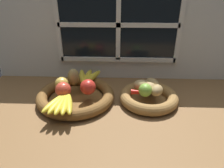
% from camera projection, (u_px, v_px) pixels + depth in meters
% --- Properties ---
extents(ground_plane, '(1.40, 0.90, 0.03)m').
position_uv_depth(ground_plane, '(117.00, 107.00, 0.99)').
color(ground_plane, brown).
extents(back_wall, '(1.40, 0.05, 0.55)m').
position_uv_depth(back_wall, '(118.00, 30.00, 1.12)').
color(back_wall, silver).
rests_on(back_wall, ground_plane).
extents(fruit_bowl_left, '(0.37, 0.37, 0.05)m').
position_uv_depth(fruit_bowl_left, '(76.00, 96.00, 1.00)').
color(fruit_bowl_left, brown).
rests_on(fruit_bowl_left, ground_plane).
extents(fruit_bowl_right, '(0.28, 0.28, 0.05)m').
position_uv_depth(fruit_bowl_right, '(149.00, 97.00, 0.99)').
color(fruit_bowl_right, olive).
rests_on(fruit_bowl_right, ground_plane).
extents(apple_red_right, '(0.07, 0.07, 0.07)m').
position_uv_depth(apple_red_right, '(88.00, 87.00, 0.95)').
color(apple_red_right, red).
rests_on(apple_red_right, fruit_bowl_left).
extents(apple_red_front, '(0.07, 0.07, 0.07)m').
position_uv_depth(apple_red_front, '(63.00, 90.00, 0.93)').
color(apple_red_front, '#CC422D').
rests_on(apple_red_front, fruit_bowl_left).
extents(apple_golden_left, '(0.06, 0.06, 0.06)m').
position_uv_depth(apple_golden_left, '(62.00, 84.00, 0.98)').
color(apple_golden_left, gold).
rests_on(apple_golden_left, fruit_bowl_left).
extents(pear_brown, '(0.08, 0.08, 0.09)m').
position_uv_depth(pear_brown, '(74.00, 77.00, 1.02)').
color(pear_brown, olive).
rests_on(pear_brown, fruit_bowl_left).
extents(banana_bunch_front, '(0.14, 0.19, 0.03)m').
position_uv_depth(banana_bunch_front, '(62.00, 102.00, 0.87)').
color(banana_bunch_front, yellow).
rests_on(banana_bunch_front, fruit_bowl_left).
extents(banana_bunch_back, '(0.13, 0.19, 0.03)m').
position_uv_depth(banana_bunch_back, '(87.00, 77.00, 1.09)').
color(banana_bunch_back, yellow).
rests_on(banana_bunch_back, fruit_bowl_left).
extents(potato_oblong, '(0.08, 0.06, 0.05)m').
position_uv_depth(potato_oblong, '(142.00, 85.00, 0.99)').
color(potato_oblong, tan).
rests_on(potato_oblong, fruit_bowl_right).
extents(potato_back, '(0.09, 0.10, 0.05)m').
position_uv_depth(potato_back, '(152.00, 84.00, 1.00)').
color(potato_back, '#A38451').
rests_on(potato_back, fruit_bowl_right).
extents(potato_small, '(0.08, 0.09, 0.05)m').
position_uv_depth(potato_small, '(157.00, 91.00, 0.94)').
color(potato_small, '#A38451').
rests_on(potato_small, fruit_bowl_right).
extents(potato_large, '(0.09, 0.09, 0.05)m').
position_uv_depth(potato_large, '(149.00, 88.00, 0.97)').
color(potato_large, '#A38451').
rests_on(potato_large, fruit_bowl_right).
extents(lime_near, '(0.06, 0.06, 0.06)m').
position_uv_depth(lime_near, '(145.00, 90.00, 0.93)').
color(lime_near, '#7AAD3D').
rests_on(lime_near, fruit_bowl_right).
extents(chili_pepper, '(0.14, 0.04, 0.02)m').
position_uv_depth(chili_pepper, '(146.00, 93.00, 0.95)').
color(chili_pepper, red).
rests_on(chili_pepper, fruit_bowl_right).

